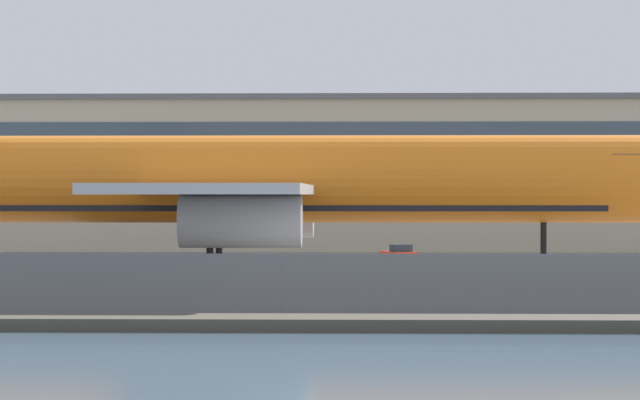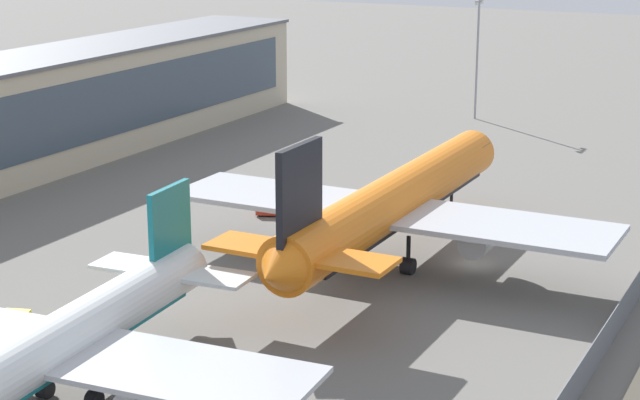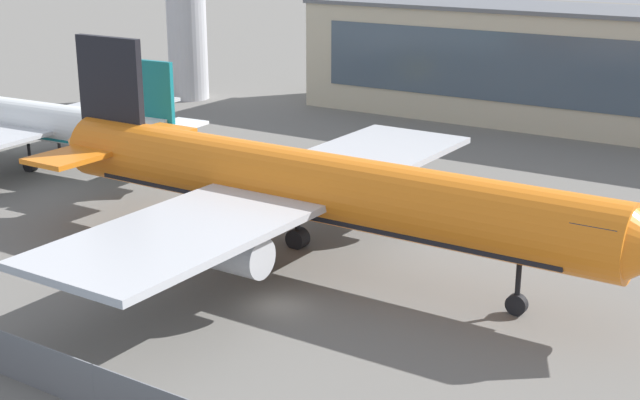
# 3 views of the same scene
# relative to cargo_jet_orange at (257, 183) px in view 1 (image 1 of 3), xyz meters

# --- Properties ---
(ground_plane) EXTENTS (500.00, 500.00, 0.00)m
(ground_plane) POSITION_rel_cargo_jet_orange_xyz_m (2.74, -7.34, -5.94)
(ground_plane) COLOR #66635E
(shoreline_seawall) EXTENTS (320.00, 3.00, 0.50)m
(shoreline_seawall) POSITION_rel_cargo_jet_orange_xyz_m (2.74, -27.84, -5.69)
(shoreline_seawall) COLOR #474238
(shoreline_seawall) RESTS_ON ground
(perimeter_fence) EXTENTS (280.00, 0.10, 2.78)m
(perimeter_fence) POSITION_rel_cargo_jet_orange_xyz_m (2.74, -23.34, -4.55)
(perimeter_fence) COLOR slate
(perimeter_fence) RESTS_ON ground
(cargo_jet_orange) EXTENTS (51.04, 43.21, 15.56)m
(cargo_jet_orange) POSITION_rel_cargo_jet_orange_xyz_m (0.00, 0.00, 0.00)
(cargo_jet_orange) COLOR orange
(cargo_jet_orange) RESTS_ON ground
(baggage_tug) EXTENTS (2.67, 3.56, 1.80)m
(baggage_tug) POSITION_rel_cargo_jet_orange_xyz_m (8.58, 18.30, -5.14)
(baggage_tug) COLOR red
(baggage_tug) RESTS_ON ground
(terminal_building) EXTENTS (104.88, 15.17, 14.44)m
(terminal_building) POSITION_rel_cargo_jet_orange_xyz_m (18.54, 57.30, 1.29)
(terminal_building) COLOR #BCB299
(terminal_building) RESTS_ON ground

